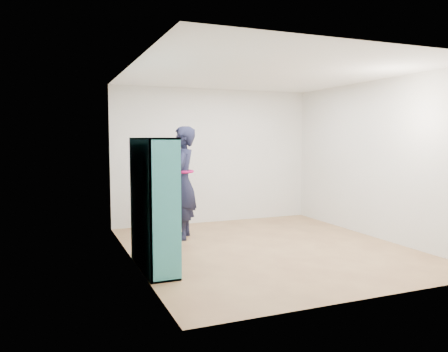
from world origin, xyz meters
name	(u,v)px	position (x,y,z in m)	size (l,w,h in m)	color
floor	(267,248)	(0.00, 0.00, 0.00)	(4.50, 4.50, 0.00)	brown
ceiling	(269,73)	(0.00, 0.00, 2.60)	(4.50, 4.50, 0.00)	white
wall_left	(132,165)	(-2.00, 0.00, 1.30)	(0.02, 4.50, 2.60)	silver
wall_right	(375,159)	(2.00, 0.00, 1.30)	(0.02, 4.50, 2.60)	silver
wall_back	(214,156)	(0.00, 2.25, 1.30)	(4.00, 0.02, 2.60)	silver
wall_front	(372,173)	(0.00, -2.25, 1.30)	(4.00, 0.02, 2.60)	silver
bookshelf	(151,205)	(-1.84, -0.36, 0.82)	(0.36, 1.25, 1.66)	teal
person	(182,183)	(-1.00, 1.09, 0.92)	(0.67, 0.79, 1.84)	black
smartphone	(174,175)	(-1.11, 1.21, 1.04)	(0.03, 0.10, 0.13)	silver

